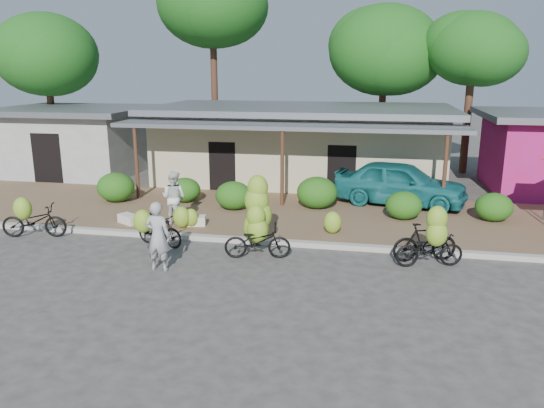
{
  "coord_description": "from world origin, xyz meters",
  "views": [
    {
      "loc": [
        3.23,
        -12.34,
        4.98
      ],
      "look_at": [
        0.42,
        2.06,
        1.2
      ],
      "focal_mm": 35.0,
      "sensor_mm": 36.0,
      "label": 1
    }
  ],
  "objects_px": {
    "tree_back_left": "(44,53)",
    "bike_left": "(156,228)",
    "teal_van": "(400,183)",
    "bike_right": "(428,238)",
    "bike_far_right": "(429,249)",
    "bike_center": "(257,225)",
    "tree_far_center": "(209,1)",
    "bystander": "(174,198)",
    "sack_near": "(192,221)",
    "tree_near_right": "(469,47)",
    "tree_center_right": "(381,48)",
    "vendor": "(158,236)",
    "bike_far_left": "(33,220)",
    "sack_far": "(129,219)"
  },
  "relations": [
    {
      "from": "tree_far_center",
      "to": "sack_near",
      "type": "height_order",
      "value": "tree_far_center"
    },
    {
      "from": "tree_back_left",
      "to": "bike_far_left",
      "type": "xyz_separation_m",
      "value": [
        6.95,
        -11.86,
        -5.17
      ]
    },
    {
      "from": "bike_left",
      "to": "bystander",
      "type": "bearing_deg",
      "value": 24.35
    },
    {
      "from": "bike_far_right",
      "to": "bike_left",
      "type": "bearing_deg",
      "value": 73.95
    },
    {
      "from": "tree_center_right",
      "to": "bystander",
      "type": "distance_m",
      "value": 15.71
    },
    {
      "from": "tree_near_right",
      "to": "sack_far",
      "type": "relative_size",
      "value": 10.08
    },
    {
      "from": "teal_van",
      "to": "bike_right",
      "type": "bearing_deg",
      "value": -162.09
    },
    {
      "from": "tree_near_right",
      "to": "sack_far",
      "type": "xyz_separation_m",
      "value": [
        -11.75,
        -11.76,
        -5.66
      ]
    },
    {
      "from": "vendor",
      "to": "teal_van",
      "type": "xyz_separation_m",
      "value": [
        6.19,
        7.5,
        0.03
      ]
    },
    {
      "from": "tree_center_right",
      "to": "bike_far_right",
      "type": "xyz_separation_m",
      "value": [
        1.42,
        -15.54,
        -5.49
      ]
    },
    {
      "from": "tree_far_center",
      "to": "bystander",
      "type": "xyz_separation_m",
      "value": [
        2.72,
        -13.01,
        -7.4
      ]
    },
    {
      "from": "bike_left",
      "to": "vendor",
      "type": "distance_m",
      "value": 1.85
    },
    {
      "from": "tree_back_left",
      "to": "bike_left",
      "type": "distance_m",
      "value": 17.01
    },
    {
      "from": "bike_far_right",
      "to": "teal_van",
      "type": "xyz_separation_m",
      "value": [
        -0.54,
        5.93,
        0.46
      ]
    },
    {
      "from": "vendor",
      "to": "bystander",
      "type": "distance_m",
      "value": 3.73
    },
    {
      "from": "bystander",
      "to": "tree_center_right",
      "type": "bearing_deg",
      "value": -104.76
    },
    {
      "from": "bike_center",
      "to": "bystander",
      "type": "distance_m",
      "value": 3.74
    },
    {
      "from": "sack_far",
      "to": "vendor",
      "type": "bearing_deg",
      "value": -53.98
    },
    {
      "from": "bystander",
      "to": "vendor",
      "type": "bearing_deg",
      "value": 115.19
    },
    {
      "from": "tree_near_right",
      "to": "teal_van",
      "type": "bearing_deg",
      "value": -112.31
    },
    {
      "from": "teal_van",
      "to": "tree_near_right",
      "type": "bearing_deg",
      "value": -9.5
    },
    {
      "from": "tree_far_center",
      "to": "bike_left",
      "type": "relative_size",
      "value": 6.44
    },
    {
      "from": "tree_back_left",
      "to": "tree_center_right",
      "type": "relative_size",
      "value": 0.95
    },
    {
      "from": "bike_left",
      "to": "bike_far_right",
      "type": "xyz_separation_m",
      "value": [
        7.49,
        -0.08,
        -0.09
      ]
    },
    {
      "from": "vendor",
      "to": "teal_van",
      "type": "bearing_deg",
      "value": -126.49
    },
    {
      "from": "bike_left",
      "to": "sack_far",
      "type": "height_order",
      "value": "bike_left"
    },
    {
      "from": "bike_center",
      "to": "tree_near_right",
      "type": "bearing_deg",
      "value": -38.6
    },
    {
      "from": "sack_near",
      "to": "vendor",
      "type": "distance_m",
      "value": 3.6
    },
    {
      "from": "bike_left",
      "to": "tree_near_right",
      "type": "bearing_deg",
      "value": -18.61
    },
    {
      "from": "sack_near",
      "to": "tree_center_right",
      "type": "bearing_deg",
      "value": 67.33
    },
    {
      "from": "tree_back_left",
      "to": "bike_right",
      "type": "distance_m",
      "value": 22.43
    },
    {
      "from": "tree_far_center",
      "to": "bike_far_right",
      "type": "bearing_deg",
      "value": -55.29
    },
    {
      "from": "bike_right",
      "to": "sack_far",
      "type": "bearing_deg",
      "value": 61.95
    },
    {
      "from": "bike_center",
      "to": "vendor",
      "type": "height_order",
      "value": "bike_center"
    },
    {
      "from": "bike_far_right",
      "to": "tree_far_center",
      "type": "bearing_deg",
      "value": 19.24
    },
    {
      "from": "bike_left",
      "to": "bike_far_right",
      "type": "distance_m",
      "value": 7.49
    },
    {
      "from": "bike_far_right",
      "to": "sack_near",
      "type": "height_order",
      "value": "bike_far_right"
    },
    {
      "from": "bike_far_right",
      "to": "vendor",
      "type": "bearing_deg",
      "value": 87.69
    },
    {
      "from": "tree_back_left",
      "to": "vendor",
      "type": "relative_size",
      "value": 4.31
    },
    {
      "from": "tree_far_center",
      "to": "bystander",
      "type": "relative_size",
      "value": 6.18
    },
    {
      "from": "tree_center_right",
      "to": "tree_near_right",
      "type": "height_order",
      "value": "tree_center_right"
    },
    {
      "from": "tree_back_left",
      "to": "bike_far_left",
      "type": "bearing_deg",
      "value": -59.62
    },
    {
      "from": "bike_right",
      "to": "bike_far_right",
      "type": "height_order",
      "value": "bike_right"
    },
    {
      "from": "tree_far_center",
      "to": "bike_right",
      "type": "distance_m",
      "value": 19.66
    },
    {
      "from": "bike_center",
      "to": "bike_right",
      "type": "height_order",
      "value": "bike_center"
    },
    {
      "from": "bike_center",
      "to": "bike_far_right",
      "type": "bearing_deg",
      "value": -101.33
    },
    {
      "from": "tree_near_right",
      "to": "bystander",
      "type": "distance_m",
      "value": 16.2
    },
    {
      "from": "bystander",
      "to": "teal_van",
      "type": "bearing_deg",
      "value": -141.26
    },
    {
      "from": "bike_right",
      "to": "sack_far",
      "type": "relative_size",
      "value": 2.42
    },
    {
      "from": "tree_far_center",
      "to": "tree_center_right",
      "type": "bearing_deg",
      "value": 3.18
    }
  ]
}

